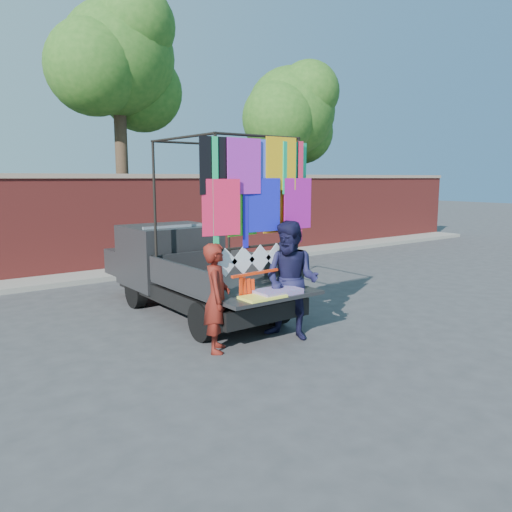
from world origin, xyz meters
TOP-DOWN VIEW (x-y plane):
  - ground at (0.00, 0.00)m, footprint 90.00×90.00m
  - brick_wall at (0.00, 7.00)m, footprint 30.00×0.45m
  - curb at (0.00, 6.30)m, footprint 30.00×1.20m
  - tree_mid at (1.02, 8.12)m, footprint 4.20×3.30m
  - tree_right at (7.52, 8.12)m, footprint 4.20×3.30m
  - pickup_truck at (-0.22, 2.42)m, footprint 1.98×4.98m
  - woman at (-1.02, -0.05)m, footprint 0.64×0.69m
  - man at (0.22, -0.25)m, footprint 1.04×1.12m
  - streamer_bundle at (-0.50, -0.16)m, footprint 0.89×0.12m

SIDE VIEW (x-z plane):
  - ground at x=0.00m, z-range 0.00..0.00m
  - curb at x=0.00m, z-range 0.00..0.12m
  - pickup_truck at x=-0.22m, z-range -0.77..2.36m
  - woman at x=-1.02m, z-range 0.00..1.59m
  - streamer_bundle at x=-0.50m, z-range 0.61..1.23m
  - man at x=0.22m, z-range 0.00..1.85m
  - brick_wall at x=0.00m, z-range 0.02..2.63m
  - tree_right at x=7.52m, z-range 1.44..8.06m
  - tree_mid at x=1.02m, z-range 1.83..9.56m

